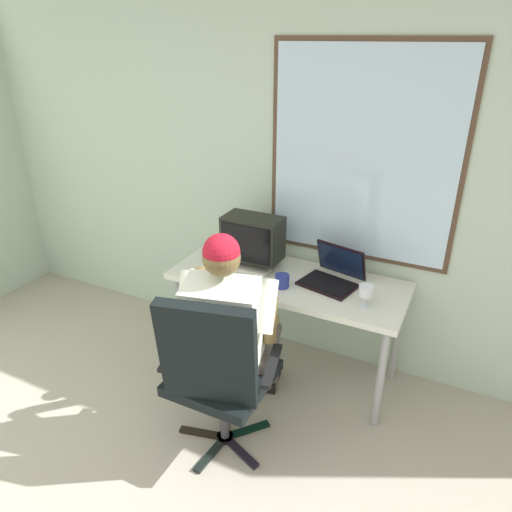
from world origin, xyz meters
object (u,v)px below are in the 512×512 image
Objects in this scene: crt_monitor at (253,239)px; wine_glass at (366,292)px; desk at (287,288)px; person_seated at (231,327)px; office_chair at (216,370)px; coffee_mug at (282,281)px; laptop at (334,273)px.

wine_glass is at bearing -12.92° from crt_monitor.
wine_glass reaches higher than desk.
office_chair is at bearing -78.17° from person_seated.
office_chair is 1.00m from crt_monitor.
coffee_mug is (0.01, -0.12, 0.11)m from desk.
office_chair is at bearing -93.95° from coffee_mug.
desk is 3.83× the size of laptop.
desk is 0.59m from person_seated.
laptop is (0.32, 0.94, 0.20)m from office_chair.
person_seated is (-0.06, 0.27, 0.08)m from office_chair.
crt_monitor is 0.58m from laptop.
crt_monitor is 0.97× the size of laptop.
coffee_mug is (0.11, 0.46, 0.10)m from person_seated.
crt_monitor is at bearing 169.01° from desk.
office_chair is 0.76m from coffee_mug.
person_seated is at bearing -73.88° from crt_monitor.
person_seated is 14.54× the size of coffee_mug.
coffee_mug is at bearing -84.21° from desk.
desk is 3.93× the size of crt_monitor.
desk is 0.58m from wine_glass.
laptop is at bearing 16.52° from desk.
crt_monitor is at bearing 167.08° from wine_glass.
office_chair is 7.59× the size of wine_glass.
crt_monitor is at bearing 104.87° from office_chair.
desk is 0.86m from office_chair.
office_chair is (-0.04, -0.86, -0.06)m from desk.
desk is at bearing 95.79° from coffee_mug.
wine_glass is at bearing -1.10° from coffee_mug.
office_chair is 11.94× the size of coffee_mug.
person_seated is at bearing 101.83° from office_chair.
desk is 0.32m from laptop.
office_chair reaches higher than wine_glass.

